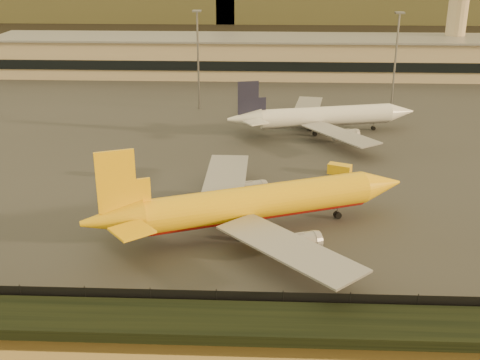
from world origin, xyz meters
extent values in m
plane|color=black|center=(0.00, 0.00, 0.00)|extent=(900.00, 900.00, 0.00)
cube|color=black|center=(0.00, -17.00, 0.70)|extent=(320.00, 7.00, 1.40)
cube|color=#2D2D2D|center=(0.00, 95.00, 0.10)|extent=(320.00, 220.00, 0.20)
cube|color=black|center=(0.00, -13.00, 1.30)|extent=(300.00, 0.05, 2.20)
cube|color=#C5AC89|center=(0.00, 125.00, 6.20)|extent=(160.00, 22.00, 12.00)
cube|color=black|center=(0.00, 113.80, 5.20)|extent=(160.00, 0.60, 3.00)
cube|color=gray|center=(0.00, 125.00, 12.50)|extent=(164.00, 24.00, 0.60)
cylinder|color=#C5AC89|center=(70.00, 131.00, 15.20)|extent=(6.40, 6.40, 30.00)
cylinder|color=slate|center=(-10.00, 80.00, 12.70)|extent=(0.50, 0.50, 25.00)
cube|color=slate|center=(-10.00, 80.00, 25.40)|extent=(2.20, 2.20, 0.40)
cylinder|color=slate|center=(40.00, 78.00, 12.70)|extent=(0.50, 0.50, 25.00)
cube|color=slate|center=(40.00, 78.00, 25.40)|extent=(2.20, 2.20, 0.40)
cylinder|color=yellow|center=(6.85, 7.97, 5.01)|extent=(34.49, 17.60, 5.07)
cylinder|color=#B9130A|center=(6.85, 7.97, 4.13)|extent=(33.18, 16.20, 3.95)
cone|color=yellow|center=(26.34, 15.66, 5.01)|extent=(8.21, 7.22, 5.07)
cone|color=yellow|center=(-13.54, -0.08, 5.39)|extent=(10.02, 7.93, 5.07)
cube|color=yellow|center=(-12.64, 0.28, 10.97)|extent=(5.13, 2.35, 8.87)
cube|color=yellow|center=(-13.59, 5.35, 5.77)|extent=(5.16, 5.11, 0.30)
cube|color=yellow|center=(-9.87, -4.08, 5.77)|extent=(6.82, 6.81, 0.30)
cube|color=gray|center=(0.99, 20.17, 4.13)|extent=(7.00, 21.98, 0.30)
cylinder|color=gray|center=(4.46, 18.00, 2.73)|extent=(6.46, 4.74, 2.79)
cube|color=gray|center=(10.90, -4.94, 4.13)|extent=(20.05, 20.59, 0.30)
cylinder|color=gray|center=(11.96, -0.99, 2.73)|extent=(6.46, 4.74, 2.79)
cylinder|color=black|center=(19.32, 12.89, 0.76)|extent=(1.36, 1.23, 1.11)
cylinder|color=slate|center=(19.32, 12.89, 1.34)|extent=(0.19, 0.19, 2.28)
cylinder|color=black|center=(4.29, 4.51, 0.76)|extent=(1.36, 1.23, 1.11)
cylinder|color=slate|center=(4.29, 4.51, 1.34)|extent=(0.19, 0.19, 2.28)
cylinder|color=black|center=(2.62, 8.75, 0.76)|extent=(1.36, 1.23, 1.11)
cylinder|color=slate|center=(2.62, 8.75, 1.34)|extent=(0.19, 0.19, 2.28)
cylinder|color=white|center=(21.58, 59.71, 4.26)|extent=(30.95, 11.28, 4.28)
cylinder|color=gray|center=(21.58, 59.71, 3.51)|extent=(29.90, 10.17, 3.34)
cone|color=white|center=(39.47, 63.97, 4.26)|extent=(6.81, 5.55, 4.28)
cone|color=white|center=(2.86, 55.26, 4.58)|extent=(8.48, 5.94, 4.28)
cube|color=#1B1C32|center=(3.69, 55.46, 9.29)|extent=(4.66, 1.42, 7.48)
cube|color=white|center=(3.53, 59.82, 4.90)|extent=(4.59, 4.40, 0.26)
cube|color=white|center=(5.51, 51.50, 4.90)|extent=(5.77, 5.70, 0.26)
cube|color=gray|center=(18.03, 70.96, 3.51)|extent=(8.81, 19.93, 0.26)
cylinder|color=gray|center=(20.78, 68.65, 2.34)|extent=(5.54, 3.48, 2.35)
cube|color=gray|center=(23.47, 48.07, 3.51)|extent=(16.02, 19.16, 0.26)
cylinder|color=gray|center=(24.88, 51.38, 2.34)|extent=(5.54, 3.48, 2.35)
cylinder|color=black|center=(33.03, 62.43, 0.67)|extent=(1.09, 0.95, 0.94)
cylinder|color=slate|center=(33.03, 62.43, 1.16)|extent=(0.23, 0.23, 1.92)
cylinder|color=black|center=(18.91, 57.10, 0.67)|extent=(1.09, 0.95, 0.94)
cylinder|color=slate|center=(18.91, 57.10, 1.16)|extent=(0.23, 0.23, 1.92)
cylinder|color=black|center=(18.02, 60.85, 0.67)|extent=(1.09, 0.95, 0.94)
cylinder|color=slate|center=(18.02, 60.85, 1.16)|extent=(0.23, 0.23, 1.92)
cube|color=yellow|center=(21.85, 32.85, 1.17)|extent=(4.74, 3.45, 1.95)
cube|color=white|center=(-19.59, 29.47, 1.16)|extent=(4.41, 2.30, 1.91)
camera|label=1|loc=(7.53, -74.91, 41.15)|focal=45.00mm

